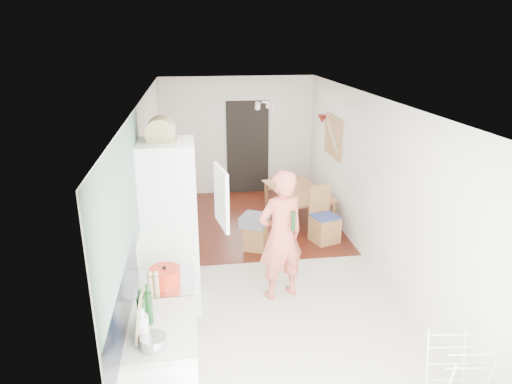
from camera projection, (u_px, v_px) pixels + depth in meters
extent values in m
cube|color=beige|center=(263.00, 268.00, 6.80)|extent=(3.20, 7.00, 0.01)
cube|color=#581F12|center=(248.00, 220.00, 8.53)|extent=(3.20, 3.30, 0.01)
cube|color=gray|center=(125.00, 205.00, 4.11)|extent=(0.02, 3.00, 1.30)
cube|color=black|center=(124.00, 306.00, 3.83)|extent=(0.02, 1.90, 0.50)
cube|color=black|center=(248.00, 148.00, 9.75)|extent=(0.90, 0.04, 2.00)
cube|color=white|center=(165.00, 372.00, 4.10)|extent=(0.60, 0.90, 0.86)
cube|color=beige|center=(161.00, 329.00, 3.95)|extent=(0.62, 0.92, 0.06)
cube|color=white|center=(168.00, 322.00, 4.80)|extent=(0.60, 0.60, 0.88)
cube|color=#BBBBBE|center=(165.00, 284.00, 4.65)|extent=(0.60, 0.60, 0.04)
cube|color=white|center=(171.00, 228.00, 5.55)|extent=(0.66, 0.66, 2.15)
cube|color=white|center=(221.00, 197.00, 5.19)|extent=(0.14, 0.56, 0.70)
cube|color=white|center=(194.00, 190.00, 5.44)|extent=(0.02, 0.52, 0.66)
cube|color=tan|center=(333.00, 136.00, 8.28)|extent=(0.03, 0.90, 0.70)
cube|color=#AF6837|center=(333.00, 136.00, 8.27)|extent=(0.00, 0.94, 0.74)
cone|color=maroon|center=(322.00, 119.00, 8.81)|extent=(0.18, 0.18, 0.16)
imported|color=#DA6251|center=(281.00, 224.00, 5.78)|extent=(0.87, 0.71, 2.06)
imported|color=#AF6837|center=(299.00, 206.00, 8.62)|extent=(1.00, 1.47, 0.47)
cube|color=slate|center=(254.00, 220.00, 7.21)|extent=(0.53, 0.53, 0.17)
cylinder|color=red|center=(165.00, 277.00, 4.56)|extent=(0.32, 0.32, 0.18)
cylinder|color=#BBBBBE|center=(154.00, 342.00, 3.66)|extent=(0.25, 0.25, 0.11)
cylinder|color=#153C17|center=(293.00, 221.00, 5.66)|extent=(0.05, 0.05, 0.25)
cylinder|color=#153C17|center=(142.00, 313.00, 3.86)|extent=(0.07, 0.07, 0.31)
cylinder|color=#153C17|center=(149.00, 308.00, 3.94)|extent=(0.07, 0.07, 0.30)
cylinder|color=silver|center=(143.00, 329.00, 3.71)|extent=(0.12, 0.12, 0.25)
cylinder|color=tan|center=(150.00, 285.00, 4.39)|extent=(0.06, 0.06, 0.20)
cylinder|color=tan|center=(156.00, 285.00, 4.40)|extent=(0.05, 0.05, 0.19)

